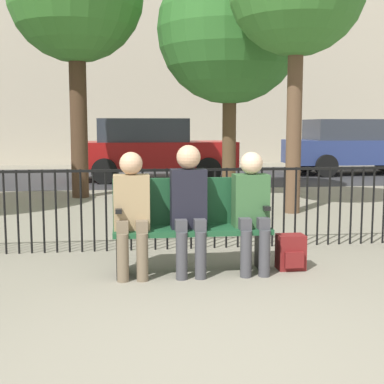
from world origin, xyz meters
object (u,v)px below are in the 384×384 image
at_px(park_bench, 191,222).
at_px(tree_1, 230,31).
at_px(seated_person_0, 132,207).
at_px(seated_person_2, 252,205).
at_px(backpack, 291,252).
at_px(parked_car_2, 355,146).
at_px(seated_person_1, 189,202).
at_px(parked_car_0, 151,148).

relative_size(park_bench, tree_1, 0.32).
height_order(park_bench, tree_1, tree_1).
height_order(seated_person_0, seated_person_2, seated_person_0).
height_order(backpack, parked_car_2, parked_car_2).
bearing_deg(tree_1, seated_person_0, -110.03).
bearing_deg(seated_person_2, seated_person_0, 179.98).
xyz_separation_m(park_bench, seated_person_0, (-0.58, -0.13, 0.19)).
xyz_separation_m(seated_person_1, parked_car_2, (6.21, 10.11, 0.13)).
bearing_deg(seated_person_1, tree_1, 75.01).
xyz_separation_m(seated_person_0, parked_car_0, (0.66, 9.13, 0.17)).
bearing_deg(parked_car_0, seated_person_2, -86.87).
height_order(seated_person_0, tree_1, tree_1).
xyz_separation_m(seated_person_0, tree_1, (2.06, 5.64, 2.62)).
bearing_deg(seated_person_2, park_bench, 167.60).
xyz_separation_m(park_bench, backpack, (1.00, -0.08, -0.31)).
xyz_separation_m(seated_person_0, parked_car_2, (6.75, 10.11, 0.17)).
relative_size(tree_1, parked_car_2, 1.13).
distance_m(parked_car_0, parked_car_2, 6.17).
bearing_deg(seated_person_2, parked_car_0, 93.13).
bearing_deg(seated_person_0, parked_car_0, 85.84).
relative_size(park_bench, seated_person_0, 1.28).
xyz_separation_m(seated_person_2, backpack, (0.42, 0.04, -0.50)).
bearing_deg(seated_person_2, tree_1, 81.00).
relative_size(park_bench, backpack, 4.34).
relative_size(seated_person_2, backpack, 3.36).
bearing_deg(tree_1, seated_person_2, -99.00).
relative_size(seated_person_0, backpack, 3.38).
bearing_deg(parked_car_2, tree_1, -136.43).
height_order(backpack, tree_1, tree_1).
bearing_deg(seated_person_0, seated_person_2, -0.02).
xyz_separation_m(seated_person_1, parked_car_0, (0.12, 9.13, 0.13)).
distance_m(seated_person_0, seated_person_1, 0.55).
bearing_deg(backpack, parked_car_0, 95.78).
height_order(tree_1, parked_car_0, tree_1).
xyz_separation_m(seated_person_1, seated_person_2, (0.62, -0.00, -0.04)).
bearing_deg(seated_person_1, backpack, 2.16).
height_order(seated_person_1, backpack, seated_person_1).
relative_size(parked_car_0, parked_car_2, 1.00).
distance_m(seated_person_1, tree_1, 6.38).
relative_size(seated_person_0, parked_car_0, 0.28).
bearing_deg(park_bench, seated_person_2, -12.40).
bearing_deg(parked_car_0, backpack, -84.22).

